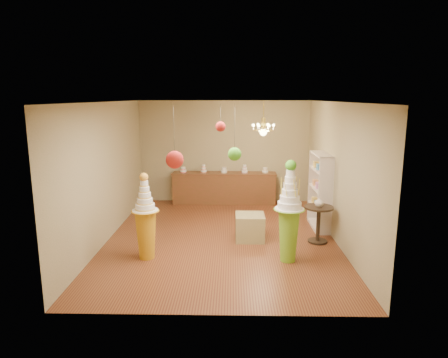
{
  "coord_description": "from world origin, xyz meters",
  "views": [
    {
      "loc": [
        0.23,
        -8.51,
        3.11
      ],
      "look_at": [
        0.06,
        0.0,
        1.35
      ],
      "focal_mm": 32.0,
      "sensor_mm": 36.0,
      "label": 1
    }
  ],
  "objects_px": {
    "pedestal_green": "(289,222)",
    "sideboard": "(224,187)",
    "pedestal_orange": "(146,226)",
    "round_table": "(318,219)"
  },
  "relations": [
    {
      "from": "pedestal_green",
      "to": "sideboard",
      "type": "height_order",
      "value": "pedestal_green"
    },
    {
      "from": "pedestal_green",
      "to": "sideboard",
      "type": "xyz_separation_m",
      "value": [
        -1.32,
        4.23,
        -0.3
      ]
    },
    {
      "from": "pedestal_green",
      "to": "round_table",
      "type": "height_order",
      "value": "pedestal_green"
    },
    {
      "from": "pedestal_orange",
      "to": "sideboard",
      "type": "relative_size",
      "value": 0.56
    },
    {
      "from": "pedestal_green",
      "to": "round_table",
      "type": "relative_size",
      "value": 2.38
    },
    {
      "from": "pedestal_orange",
      "to": "round_table",
      "type": "relative_size",
      "value": 2.06
    },
    {
      "from": "pedestal_green",
      "to": "pedestal_orange",
      "type": "xyz_separation_m",
      "value": [
        -2.75,
        0.08,
        -0.14
      ]
    },
    {
      "from": "pedestal_green",
      "to": "pedestal_orange",
      "type": "height_order",
      "value": "pedestal_green"
    },
    {
      "from": "pedestal_orange",
      "to": "round_table",
      "type": "distance_m",
      "value": 3.66
    },
    {
      "from": "pedestal_green",
      "to": "sideboard",
      "type": "relative_size",
      "value": 0.65
    }
  ]
}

